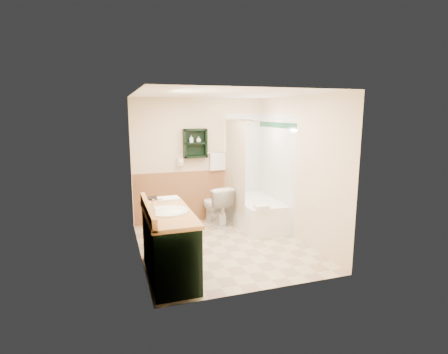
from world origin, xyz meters
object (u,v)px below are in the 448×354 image
at_px(vanity, 169,244).
at_px(soap_bottle_a, 191,141).
at_px(bathtub, 255,212).
at_px(wall_shelf, 195,143).
at_px(hair_dryer, 180,162).
at_px(soap_bottle_b, 199,140).
at_px(toilet, 216,205).
at_px(vanity_book, 149,192).

bearing_deg(vanity, soap_bottle_a, 69.28).
distance_m(vanity, bathtub, 2.52).
height_order(wall_shelf, soap_bottle_a, wall_shelf).
distance_m(hair_dryer, soap_bottle_b, 0.55).
relative_size(vanity, toilet, 1.82).
relative_size(hair_dryer, vanity, 0.17).
height_order(wall_shelf, bathtub, wall_shelf).
xyz_separation_m(toilet, soap_bottle_b, (-0.25, 0.27, 1.24)).
bearing_deg(soap_bottle_b, wall_shelf, 175.54).
bearing_deg(toilet, soap_bottle_a, -45.72).
xyz_separation_m(vanity, toilet, (1.21, 1.88, -0.07)).
height_order(toilet, soap_bottle_b, soap_bottle_b).
height_order(wall_shelf, soap_bottle_b, wall_shelf).
xyz_separation_m(vanity, soap_bottle_b, (0.96, 2.16, 1.17)).
xyz_separation_m(vanity, bathtub, (1.92, 1.62, -0.18)).
xyz_separation_m(hair_dryer, vanity, (-0.59, -2.19, -0.76)).
relative_size(wall_shelf, vanity, 0.40).
xyz_separation_m(bathtub, toilet, (-0.71, 0.27, 0.12)).
distance_m(wall_shelf, hair_dryer, 0.46).
bearing_deg(vanity_book, vanity, -100.79).
bearing_deg(toilet, wall_shelf, -52.43).
relative_size(wall_shelf, bathtub, 0.37).
height_order(vanity, soap_bottle_a, soap_bottle_a).
xyz_separation_m(hair_dryer, soap_bottle_b, (0.36, -0.03, 0.41)).
bearing_deg(soap_bottle_b, hair_dryer, 175.29).
relative_size(bathtub, toilet, 1.97).
height_order(wall_shelf, hair_dryer, wall_shelf).
bearing_deg(toilet, soap_bottle_b, -58.45).
distance_m(toilet, soap_bottle_b, 1.29).
height_order(vanity_book, soap_bottle_b, soap_bottle_b).
xyz_separation_m(vanity_book, soap_bottle_b, (1.12, 1.48, 0.61)).
bearing_deg(wall_shelf, hair_dryer, 175.24).
relative_size(vanity_book, soap_bottle_b, 2.19).
bearing_deg(toilet, bathtub, 148.64).
bearing_deg(soap_bottle_b, bathtub, -29.50).
distance_m(bathtub, soap_bottle_b, 1.75).
xyz_separation_m(wall_shelf, bathtub, (1.03, -0.55, -1.29)).
height_order(vanity, vanity_book, vanity_book).
bearing_deg(soap_bottle_a, vanity_book, -123.57).
bearing_deg(wall_shelf, toilet, -41.77).
bearing_deg(soap_bottle_b, vanity_book, -127.23).
xyz_separation_m(wall_shelf, soap_bottle_b, (0.06, -0.01, 0.06)).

